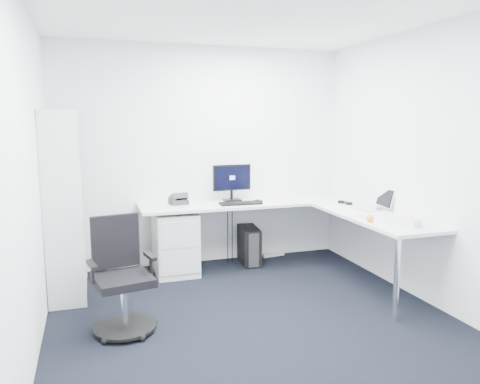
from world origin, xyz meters
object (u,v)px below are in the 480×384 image
object	(u,v)px
laptop	(368,198)
task_chair	(123,277)
bookshelf	(64,204)
l_desk	(263,240)
monitor	(232,182)

from	to	relation	value
laptop	task_chair	bearing A→B (deg)	-161.62
bookshelf	task_chair	xyz separation A→B (m)	(0.50, -1.13, -0.46)
l_desk	bookshelf	distance (m)	2.24
monitor	laptop	bearing A→B (deg)	-40.08
task_chair	monitor	bearing A→B (deg)	36.07
l_desk	laptop	xyz separation A→B (m)	(1.04, -0.54, 0.53)
task_chair	laptop	xyz separation A→B (m)	(2.72, 0.54, 0.44)
bookshelf	l_desk	bearing A→B (deg)	-1.32
bookshelf	laptop	world-z (taller)	bookshelf
bookshelf	monitor	distance (m)	1.97
l_desk	monitor	xyz separation A→B (m)	(-0.24, 0.45, 0.64)
l_desk	monitor	size ratio (longest dim) A/B	5.76
bookshelf	task_chair	bearing A→B (deg)	-66.35
monitor	laptop	world-z (taller)	monitor
l_desk	task_chair	xyz separation A→B (m)	(-1.68, -1.08, 0.09)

